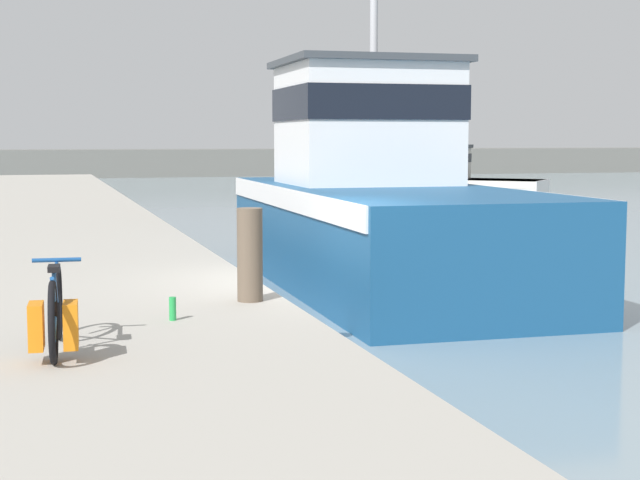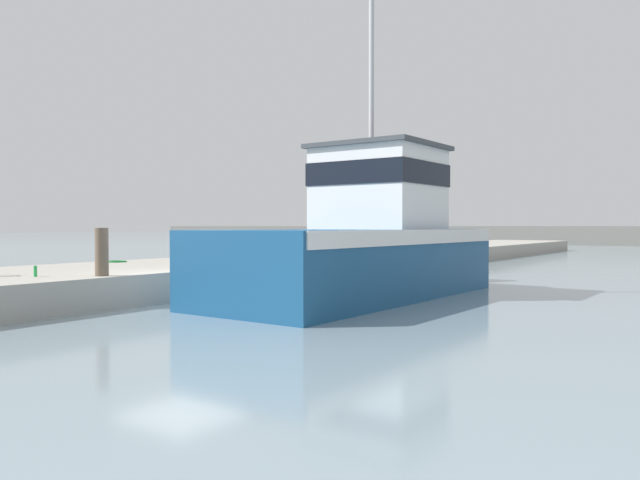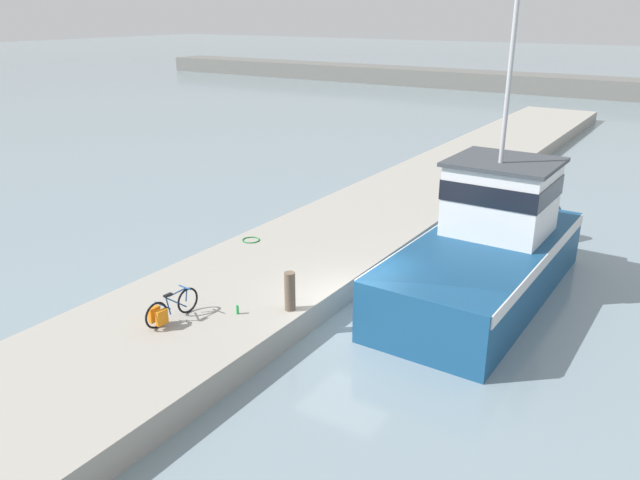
% 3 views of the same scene
% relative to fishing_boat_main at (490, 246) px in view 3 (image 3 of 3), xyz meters
% --- Properties ---
extents(ground_plane, '(320.00, 320.00, 0.00)m').
position_rel_fishing_boat_main_xyz_m(ground_plane, '(-2.35, -4.34, -1.47)').
color(ground_plane, gray).
extents(dock_pier, '(5.40, 80.00, 0.74)m').
position_rel_fishing_boat_main_xyz_m(dock_pier, '(-5.81, -4.34, -1.10)').
color(dock_pier, '#A39E93').
rests_on(dock_pier, ground_plane).
extents(fishing_boat_main, '(3.85, 11.00, 10.50)m').
position_rel_fishing_boat_main_xyz_m(fishing_boat_main, '(0.00, 0.00, 0.00)').
color(fishing_boat_main, navy).
rests_on(fishing_boat_main, ground_plane).
extents(bicycle_touring, '(0.49, 1.76, 0.78)m').
position_rel_fishing_boat_main_xyz_m(bicycle_touring, '(-5.76, -7.94, -0.37)').
color(bicycle_touring, black).
rests_on(bicycle_touring, dock_pier).
extents(mooring_post, '(0.30, 0.30, 1.08)m').
position_rel_fishing_boat_main_xyz_m(mooring_post, '(-3.55, -5.65, -0.19)').
color(mooring_post, brown).
rests_on(mooring_post, dock_pier).
extents(hose_coil, '(0.62, 0.62, 0.04)m').
position_rel_fishing_boat_main_xyz_m(hose_coil, '(-7.79, -2.03, -0.71)').
color(hose_coil, '#197A2D').
rests_on(hose_coil, dock_pier).
extents(water_bottle_by_bike, '(0.07, 0.07, 0.24)m').
position_rel_fishing_boat_main_xyz_m(water_bottle_by_bike, '(-4.57, -6.62, -0.61)').
color(water_bottle_by_bike, green).
rests_on(water_bottle_by_bike, dock_pier).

